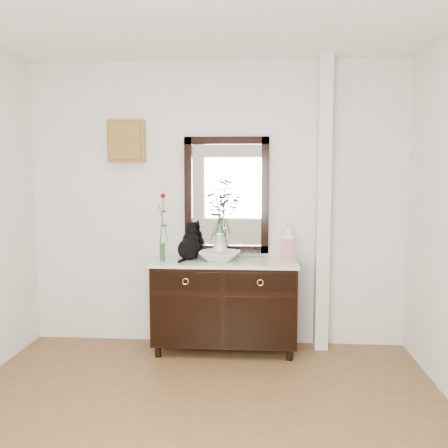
# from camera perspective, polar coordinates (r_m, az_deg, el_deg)

# --- Properties ---
(wall_back) EXTENTS (3.60, 0.04, 2.70)m
(wall_back) POSITION_cam_1_polar(r_m,az_deg,el_deg) (4.77, -0.90, 2.23)
(wall_back) COLOR silver
(wall_back) RESTS_ON ground
(pilaster) EXTENTS (0.12, 0.20, 2.70)m
(pilaster) POSITION_cam_1_polar(r_m,az_deg,el_deg) (4.71, 11.23, 2.07)
(pilaster) COLOR silver
(pilaster) RESTS_ON ground
(sideboard) EXTENTS (1.33, 0.52, 0.82)m
(sideboard) POSITION_cam_1_polar(r_m,az_deg,el_deg) (4.66, 0.09, -8.80)
(sideboard) COLOR black
(sideboard) RESTS_ON ground
(wall_mirror) EXTENTS (0.80, 0.06, 1.10)m
(wall_mirror) POSITION_cam_1_polar(r_m,az_deg,el_deg) (4.75, 0.29, 3.30)
(wall_mirror) COLOR black
(wall_mirror) RESTS_ON wall_back
(key_cabinet) EXTENTS (0.35, 0.10, 0.40)m
(key_cabinet) POSITION_cam_1_polar(r_m,az_deg,el_deg) (4.88, -11.08, 9.25)
(key_cabinet) COLOR brown
(key_cabinet) RESTS_ON wall_back
(cat) EXTENTS (0.29, 0.33, 0.33)m
(cat) POSITION_cam_1_polar(r_m,az_deg,el_deg) (4.64, -4.03, -2.05)
(cat) COLOR black
(cat) RESTS_ON sideboard
(lotus_bowl) EXTENTS (0.44, 0.44, 0.09)m
(lotus_bowl) POSITION_cam_1_polar(r_m,az_deg,el_deg) (4.57, -0.48, -3.67)
(lotus_bowl) COLOR white
(lotus_bowl) RESTS_ON sideboard
(vase_branches) EXTENTS (0.49, 0.49, 0.80)m
(vase_branches) POSITION_cam_1_polar(r_m,az_deg,el_deg) (4.53, -0.49, 1.02)
(vase_branches) COLOR silver
(vase_branches) RESTS_ON lotus_bowl
(bud_vase_rose) EXTENTS (0.09, 0.09, 0.63)m
(bud_vase_rose) POSITION_cam_1_polar(r_m,az_deg,el_deg) (4.56, -7.11, -0.31)
(bud_vase_rose) COLOR #295E2D
(bud_vase_rose) RESTS_ON sideboard
(ginger_jar) EXTENTS (0.13, 0.13, 0.33)m
(ginger_jar) POSITION_cam_1_polar(r_m,az_deg,el_deg) (4.56, 7.27, -2.20)
(ginger_jar) COLOR silver
(ginger_jar) RESTS_ON sideboard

